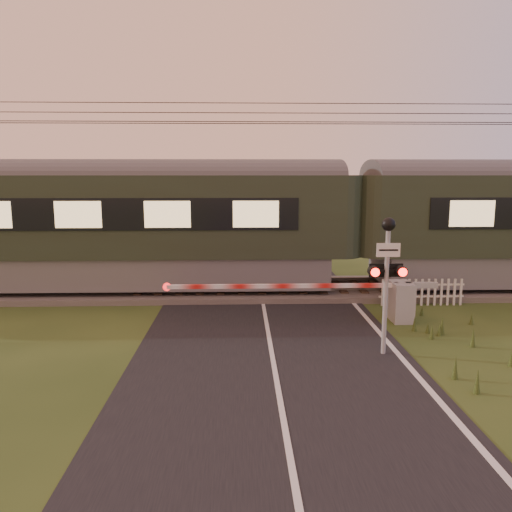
{
  "coord_description": "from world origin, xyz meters",
  "views": [
    {
      "loc": [
        -0.67,
        -9.75,
        3.9
      ],
      "look_at": [
        -0.27,
        3.2,
        1.76
      ],
      "focal_mm": 35.0,
      "sensor_mm": 36.0,
      "label": 1
    }
  ],
  "objects_px": {
    "boom_gate": "(386,299)",
    "crossing_signal": "(387,261)",
    "train": "(353,223)",
    "picket_fence": "(422,292)"
  },
  "relations": [
    {
      "from": "train",
      "to": "crossing_signal",
      "type": "distance_m",
      "value": 5.96
    },
    {
      "from": "train",
      "to": "crossing_signal",
      "type": "bearing_deg",
      "value": -95.73
    },
    {
      "from": "crossing_signal",
      "to": "picket_fence",
      "type": "relative_size",
      "value": 1.17
    },
    {
      "from": "boom_gate",
      "to": "crossing_signal",
      "type": "height_order",
      "value": "crossing_signal"
    },
    {
      "from": "train",
      "to": "picket_fence",
      "type": "xyz_separation_m",
      "value": [
        1.71,
        -1.89,
        -1.89
      ]
    },
    {
      "from": "boom_gate",
      "to": "crossing_signal",
      "type": "bearing_deg",
      "value": -107.31
    },
    {
      "from": "boom_gate",
      "to": "picket_fence",
      "type": "distance_m",
      "value": 2.17
    },
    {
      "from": "train",
      "to": "picket_fence",
      "type": "bearing_deg",
      "value": -47.96
    },
    {
      "from": "boom_gate",
      "to": "crossing_signal",
      "type": "xyz_separation_m",
      "value": [
        -0.78,
        -2.5,
        1.46
      ]
    },
    {
      "from": "train",
      "to": "crossing_signal",
      "type": "relative_size",
      "value": 14.44
    }
  ]
}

